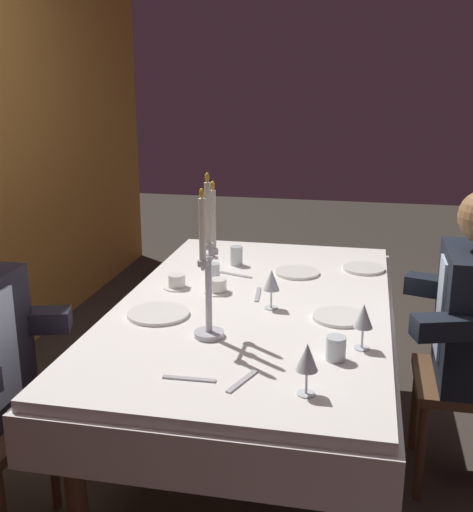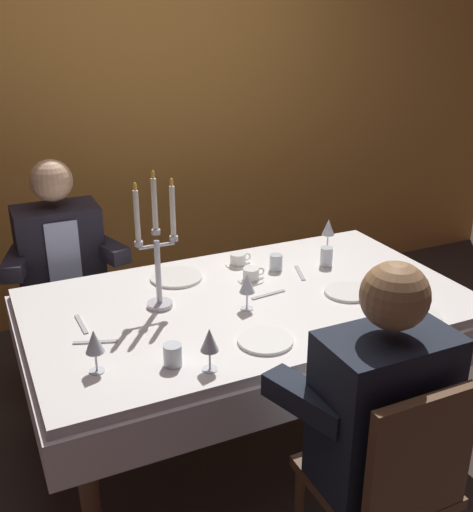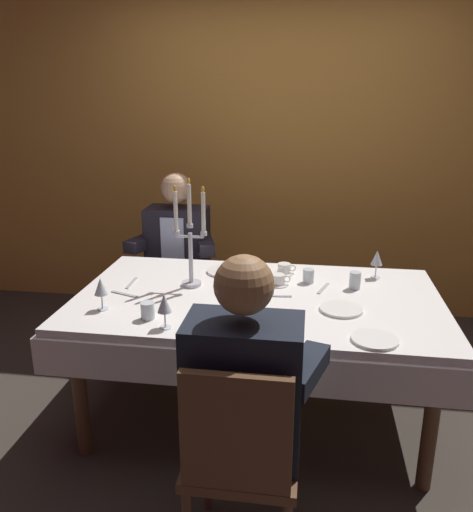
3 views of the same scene
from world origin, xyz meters
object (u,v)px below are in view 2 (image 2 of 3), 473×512
object	(u,v)px
wine_glass_3	(94,343)
wine_glass_1	(247,284)
seated_diner_0	(60,255)
water_tumbler_1	(173,355)
coffee_cup_1	(238,260)
dinner_plate_3	(176,277)
coffee_cup_0	(251,275)
dinner_plate_0	(348,292)
water_tumbler_2	(326,257)
candelabra	(157,253)
dinner_plate_2	(417,315)
dinner_plate_1	(265,340)
wine_glass_0	(209,341)
wine_glass_2	(328,228)
seated_diner_1	(384,409)
water_tumbler_0	(276,262)
dining_table	(249,323)

from	to	relation	value
wine_glass_3	wine_glass_1	bearing A→B (deg)	17.01
wine_glass_3	seated_diner_0	bearing A→B (deg)	86.38
water_tumbler_1	coffee_cup_1	distance (m)	0.94
water_tumbler_1	coffee_cup_1	size ratio (longest dim) A/B	0.62
dinner_plate_3	wine_glass_3	distance (m)	0.83
dinner_plate_3	coffee_cup_0	size ratio (longest dim) A/B	1.86
water_tumbler_1	dinner_plate_0	bearing A→B (deg)	14.24
water_tumbler_2	wine_glass_3	bearing A→B (deg)	-159.38
candelabra	dinner_plate_2	xyz separation A→B (m)	(0.93, -0.54, -0.24)
seated_diner_0	water_tumbler_2	bearing A→B (deg)	-31.07
dinner_plate_1	wine_glass_3	bearing A→B (deg)	173.82
wine_glass_3	water_tumbler_1	bearing A→B (deg)	-15.85
wine_glass_0	coffee_cup_0	bearing A→B (deg)	53.05
dinner_plate_1	seated_diner_0	distance (m)	1.36
wine_glass_1	coffee_cup_0	bearing A→B (deg)	60.27
water_tumbler_1	wine_glass_2	bearing A→B (deg)	33.19
candelabra	wine_glass_1	bearing A→B (deg)	-28.26
water_tumbler_2	coffee_cup_1	distance (m)	0.44
dinner_plate_0	dinner_plate_2	world-z (taller)	same
wine_glass_0	seated_diner_1	world-z (taller)	seated_diner_1
dinner_plate_1	dinner_plate_3	world-z (taller)	same
dinner_plate_2	coffee_cup_1	size ratio (longest dim) A/B	1.53
dinner_plate_1	dinner_plate_2	xyz separation A→B (m)	(0.66, -0.08, 0.00)
wine_glass_0	water_tumbler_0	xyz separation A→B (m)	(0.63, 0.68, -0.08)
coffee_cup_1	dining_table	bearing A→B (deg)	-107.61
wine_glass_1	water_tumbler_1	distance (m)	0.52
dinner_plate_2	dinner_plate_3	xyz separation A→B (m)	(-0.77, 0.78, 0.00)
dinner_plate_3	wine_glass_3	xyz separation A→B (m)	(-0.52, -0.63, 0.11)
coffee_cup_1	seated_diner_0	size ratio (longest dim) A/B	0.11
dinner_plate_3	seated_diner_0	distance (m)	0.70
coffee_cup_1	dinner_plate_2	bearing A→B (deg)	-61.64
dining_table	wine_glass_3	size ratio (longest dim) A/B	11.83
dinner_plate_2	seated_diner_0	xyz separation A→B (m)	(-1.22, 1.33, -0.01)
water_tumbler_1	coffee_cup_0	bearing A→B (deg)	43.07
wine_glass_1	seated_diner_0	xyz separation A→B (m)	(-0.61, 0.97, -0.12)
wine_glass_1	seated_diner_1	size ratio (longest dim) A/B	0.13
wine_glass_0	wine_glass_1	bearing A→B (deg)	48.70
wine_glass_0	water_tumbler_1	distance (m)	0.16
dining_table	wine_glass_3	world-z (taller)	wine_glass_3
wine_glass_1	wine_glass_2	world-z (taller)	same
wine_glass_3	water_tumbler_0	distance (m)	1.13
dinner_plate_2	wine_glass_1	xyz separation A→B (m)	(-0.60, 0.36, 0.11)
dinner_plate_1	water_tumbler_1	world-z (taller)	water_tumbler_1
coffee_cup_0	wine_glass_3	bearing A→B (deg)	-150.77
coffee_cup_0	candelabra	bearing A→B (deg)	-170.50
water_tumbler_1	water_tumbler_2	world-z (taller)	water_tumbler_2
candelabra	water_tumbler_0	bearing A→B (deg)	12.48
water_tumbler_2	seated_diner_1	bearing A→B (deg)	-113.67
seated_diner_1	coffee_cup_0	bearing A→B (deg)	87.22
wine_glass_1	seated_diner_0	distance (m)	1.15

